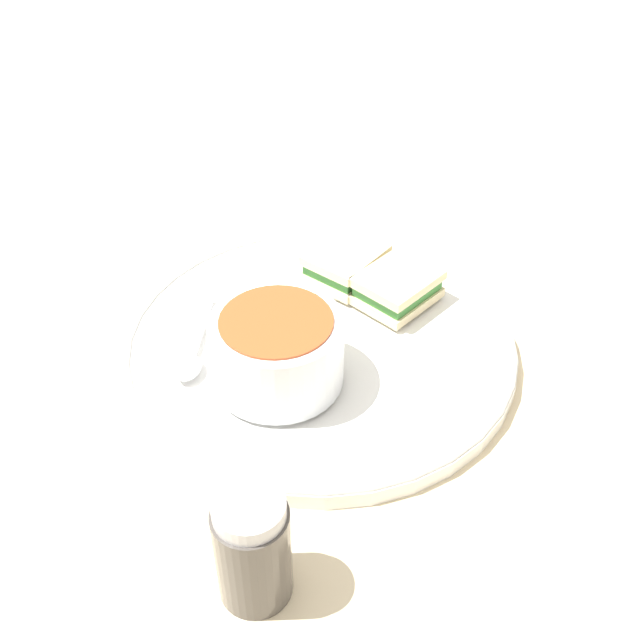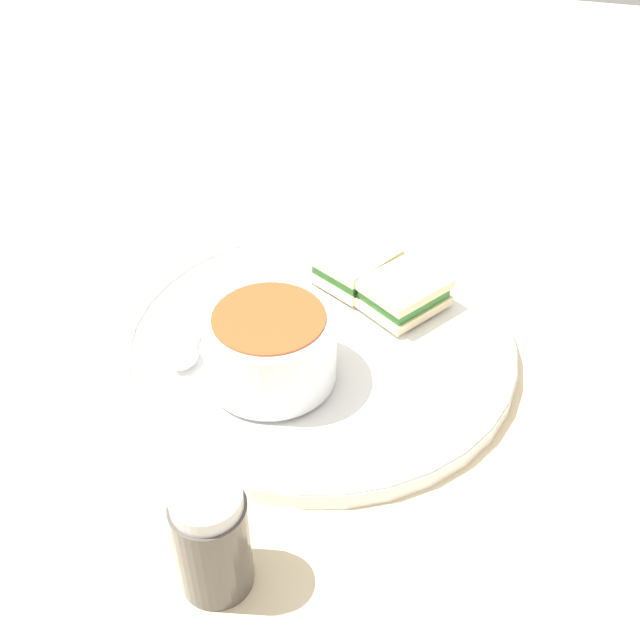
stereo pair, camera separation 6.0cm
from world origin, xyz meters
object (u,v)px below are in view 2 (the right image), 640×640
(spoon, at_px, (188,351))
(salt_shaker, at_px, (216,541))
(soup_bowl, at_px, (270,346))
(sandwich_half_far, at_px, (356,265))
(sandwich_half_near, at_px, (404,293))

(spoon, xyz_separation_m, salt_shaker, (-0.19, -0.11, 0.02))
(spoon, relative_size, salt_shaker, 1.29)
(soup_bowl, xyz_separation_m, sandwich_half_far, (0.16, -0.03, -0.02))
(soup_bowl, height_order, sandwich_half_near, soup_bowl)
(spoon, relative_size, sandwich_half_far, 1.27)
(soup_bowl, bearing_deg, sandwich_half_far, -12.18)
(spoon, bearing_deg, sandwich_half_near, 120.95)
(spoon, xyz_separation_m, sandwich_half_far, (0.16, -0.12, 0.01))
(sandwich_half_near, bearing_deg, spoon, 126.16)
(soup_bowl, distance_m, sandwich_half_far, 0.16)
(soup_bowl, distance_m, sandwich_half_near, 0.16)
(sandwich_half_far, bearing_deg, sandwich_half_near, -118.83)
(spoon, distance_m, salt_shaker, 0.22)
(spoon, relative_size, sandwich_half_near, 1.26)
(salt_shaker, bearing_deg, sandwich_half_far, -1.07)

